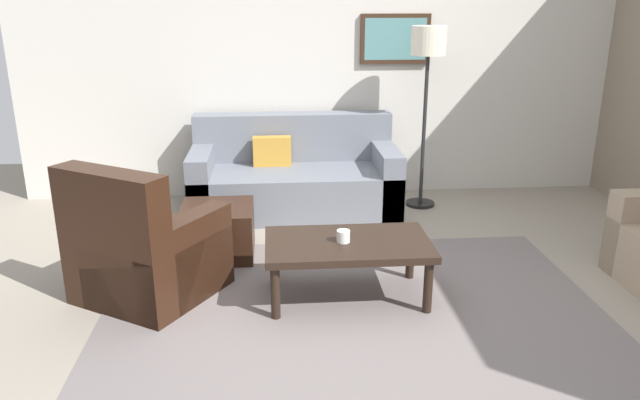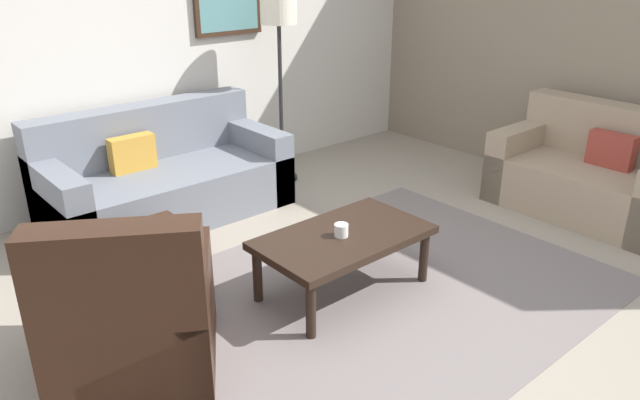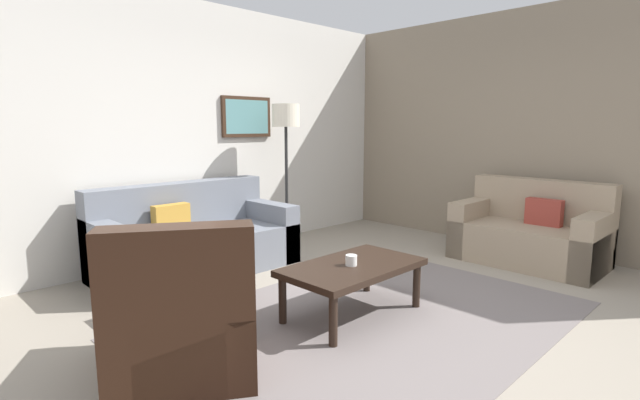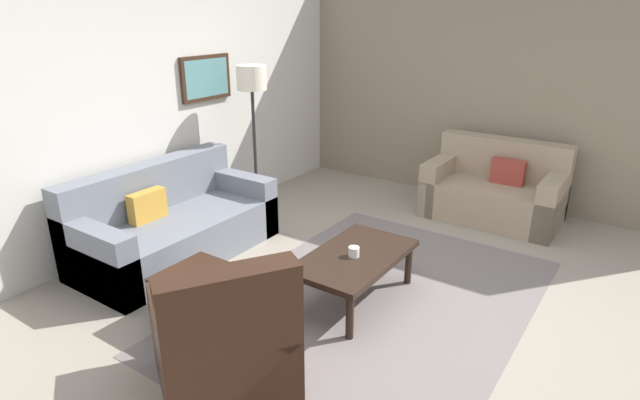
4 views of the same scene
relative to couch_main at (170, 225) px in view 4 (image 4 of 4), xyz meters
The scene contains 12 objects.
ground_plane 2.12m from the couch_main, 81.76° to the right, with size 8.00×8.00×0.00m, color gray.
rear_partition 1.26m from the couch_main, 59.78° to the left, with size 6.00×0.12×2.80m, color silver.
stone_feature_panel 4.06m from the couch_main, 32.24° to the right, with size 0.12×5.20×2.80m, color gray.
area_rug 2.12m from the couch_main, 81.76° to the right, with size 3.26×2.28×0.01m, color slate.
couch_main is the anchor object (origin of this frame).
couch_loveseat 3.61m from the couch_main, 39.94° to the right, with size 0.85×1.46×0.88m.
armchair_leather 2.12m from the couch_main, 121.04° to the right, with size 1.10×1.10×0.95m.
ottoman 1.29m from the couch_main, 120.21° to the right, with size 0.56×0.56×0.40m, color black.
coffee_table 1.94m from the couch_main, 81.59° to the right, with size 1.10×0.64×0.41m.
cup 1.95m from the couch_main, 82.61° to the right, with size 0.09×0.09×0.08m, color white.
lamp_standing 1.67m from the couch_main, ahead, with size 0.32×0.32×1.71m.
framed_artwork 1.69m from the couch_main, 22.76° to the left, with size 0.69×0.04×0.48m.
Camera 4 is at (-3.26, -1.73, 2.28)m, focal length 28.90 mm.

